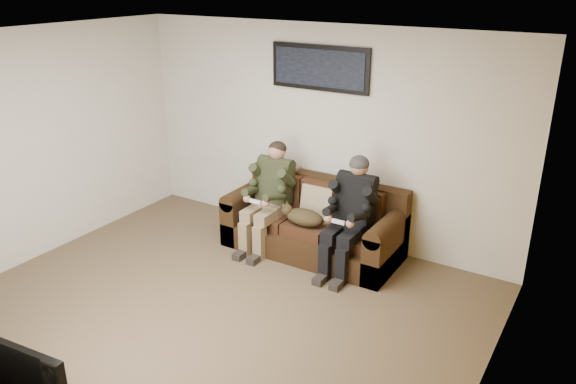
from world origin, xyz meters
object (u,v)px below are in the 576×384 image
Objects in this scene: sofa at (315,225)px; person_left at (270,190)px; framed_poster at (320,68)px; cat at (303,217)px; television at (16,370)px; person_right at (351,209)px.

person_left reaches higher than sofa.
person_left is 1.02× the size of framed_poster.
cat is 1.72m from framed_poster.
person_left is 1.11× the size of television.
framed_poster is (-0.20, 0.39, 1.78)m from sofa.
person_right is at bearing 0.02° from person_left.
person_right reaches higher than cat.
person_left reaches higher than cat.
television is at bearing -99.90° from person_right.
framed_poster is 1.09× the size of television.
person_left is at bearing 171.27° from cat.
television is (-0.63, -3.60, 0.06)m from person_right.
person_right is at bearing -37.63° from framed_poster.
cat is at bearing 83.22° from television.
person_left is 0.55m from cat.
framed_poster reaches higher than person_right.
framed_poster reaches higher than person_left.
television is (0.10, -4.17, -1.33)m from framed_poster.
person_right reaches higher than person_left.
person_right is at bearing 7.94° from cat.
person_left is 1.06m from person_right.
person_left is at bearing -120.46° from framed_poster.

